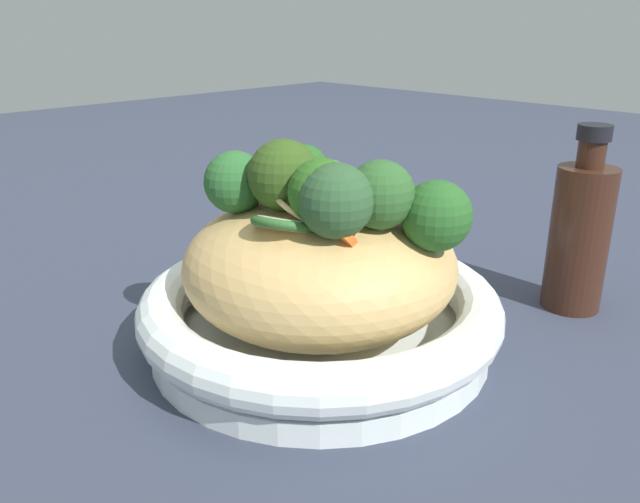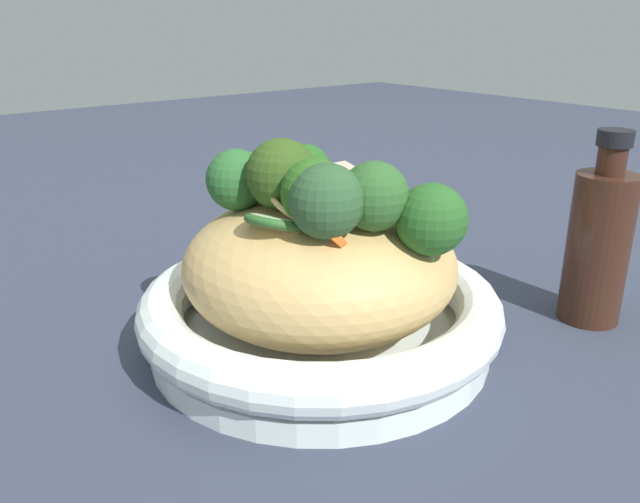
{
  "view_description": "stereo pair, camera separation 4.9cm",
  "coord_description": "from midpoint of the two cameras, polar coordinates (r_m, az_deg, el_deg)",
  "views": [
    {
      "loc": [
        -0.32,
        -0.33,
        0.25
      ],
      "look_at": [
        0.0,
        0.0,
        0.08
      ],
      "focal_mm": 36.02,
      "sensor_mm": 36.0,
      "label": 1
    },
    {
      "loc": [
        -0.29,
        -0.36,
        0.25
      ],
      "look_at": [
        0.0,
        0.0,
        0.08
      ],
      "focal_mm": 36.02,
      "sensor_mm": 36.0,
      "label": 2
    }
  ],
  "objects": [
    {
      "name": "serving_bowl",
      "position": [
        0.51,
        -2.76,
        -5.62
      ],
      "size": [
        0.28,
        0.28,
        0.05
      ],
      "color": "white",
      "rests_on": "ground_plane"
    },
    {
      "name": "ground_plane",
      "position": [
        0.52,
        -2.71,
        -8.33
      ],
      "size": [
        3.0,
        3.0,
        0.0
      ],
      "primitive_type": "plane",
      "color": "#32384A"
    },
    {
      "name": "zucchini_slices",
      "position": [
        0.48,
        -4.49,
        4.14
      ],
      "size": [
        0.13,
        0.15,
        0.05
      ],
      "color": "beige",
      "rests_on": "serving_bowl"
    },
    {
      "name": "chicken_chunks",
      "position": [
        0.49,
        -1.46,
        5.1
      ],
      "size": [
        0.1,
        0.11,
        0.04
      ],
      "color": "beige",
      "rests_on": "serving_bowl"
    },
    {
      "name": "broccoli_florets",
      "position": [
        0.44,
        -2.36,
        5.17
      ],
      "size": [
        0.14,
        0.2,
        0.09
      ],
      "color": "#91AE72",
      "rests_on": "serving_bowl"
    },
    {
      "name": "noodle_heap",
      "position": [
        0.49,
        -2.84,
        -1.14
      ],
      "size": [
        0.21,
        0.21,
        0.12
      ],
      "color": "tan",
      "rests_on": "serving_bowl"
    },
    {
      "name": "soy_sauce_bottle",
      "position": [
        0.6,
        19.94,
        1.45
      ],
      "size": [
        0.05,
        0.05,
        0.17
      ],
      "color": "#381E14",
      "rests_on": "ground_plane"
    },
    {
      "name": "carrot_coins",
      "position": [
        0.49,
        2.23,
        3.63
      ],
      "size": [
        0.13,
        0.15,
        0.03
      ],
      "color": "orange",
      "rests_on": "serving_bowl"
    }
  ]
}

